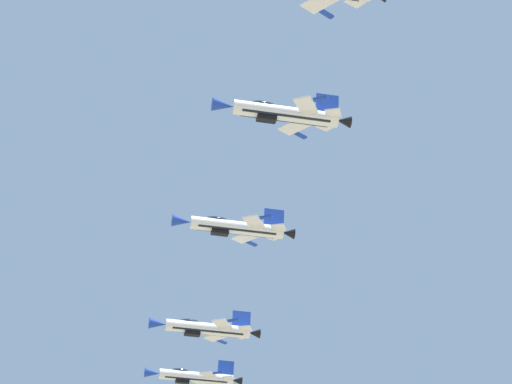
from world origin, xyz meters
The scene contains 4 objects.
fighter_jet_right_wing centered at (4.83, 85.19, 79.96)m, with size 15.96×10.38×4.39m.
fighter_jet_left_outer centered at (0.88, 107.08, 79.08)m, with size 15.96×10.41×4.38m.
fighter_jet_right_outer centered at (-1.76, 128.04, 75.76)m, with size 15.96×10.49×4.39m.
fighter_jet_trail_slot centered at (-2.61, 151.96, 79.96)m, with size 15.96×10.37×4.42m.
Camera 1 is at (-5.98, -6.59, 1.88)m, focal length 75.54 mm.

